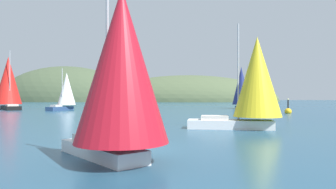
% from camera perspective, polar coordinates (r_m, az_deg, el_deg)
% --- Properties ---
extents(ground_plane, '(360.00, 360.00, 0.00)m').
position_cam_1_polar(ground_plane, '(17.18, -4.77, -9.86)').
color(ground_plane, navy).
extents(headland_left, '(65.21, 44.00, 34.56)m').
position_cam_1_polar(headland_left, '(162.22, -18.18, -1.19)').
color(headland_left, '#425138').
rests_on(headland_left, ground_plane).
extents(headland_center, '(88.04, 44.00, 25.41)m').
position_cam_1_polar(headland_center, '(151.86, 3.52, -1.27)').
color(headland_center, '#4C5B3D').
rests_on(headland_center, ground_plane).
extents(sailboat_red_spinnaker, '(9.11, 10.00, 12.18)m').
position_cam_1_polar(sailboat_red_spinnaker, '(73.53, -27.18, 2.03)').
color(sailboat_red_spinnaker, black).
rests_on(sailboat_red_spinnaker, ground_plane).
extents(sailboat_navy_sail, '(7.94, 5.48, 9.72)m').
position_cam_1_polar(sailboat_navy_sail, '(70.57, 13.39, 1.34)').
color(sailboat_navy_sail, navy).
rests_on(sailboat_navy_sail, ground_plane).
extents(sailboat_white_mainsail, '(4.73, 7.05, 8.22)m').
position_cam_1_polar(sailboat_white_mainsail, '(64.82, -18.18, 0.67)').
color(sailboat_white_mainsail, navy).
rests_on(sailboat_white_mainsail, ground_plane).
extents(sailboat_crimson_sail, '(6.53, 6.78, 7.83)m').
position_cam_1_polar(sailboat_crimson_sail, '(13.40, -8.71, 4.46)').
color(sailboat_crimson_sail, white).
rests_on(sailboat_crimson_sail, ground_plane).
extents(sailboat_yellow_sail, '(8.27, 4.48, 9.13)m').
position_cam_1_polar(sailboat_yellow_sail, '(27.83, 15.49, 2.30)').
color(sailboat_yellow_sail, white).
rests_on(sailboat_yellow_sail, ground_plane).
extents(channel_buoy, '(1.10, 1.10, 2.64)m').
position_cam_1_polar(channel_buoy, '(53.68, 21.12, -2.86)').
color(channel_buoy, gold).
rests_on(channel_buoy, ground_plane).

